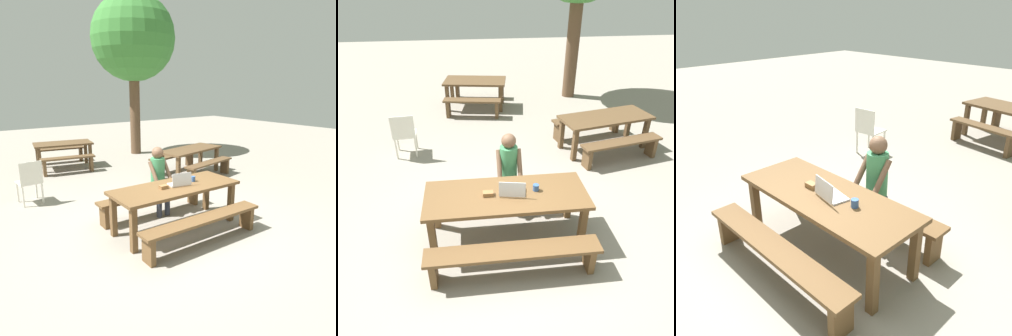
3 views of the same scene
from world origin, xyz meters
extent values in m
plane|color=gray|center=(0.00, 0.00, 0.00)|extent=(30.00, 30.00, 0.00)
cube|color=brown|center=(0.00, 0.00, 0.72)|extent=(2.17, 0.85, 0.05)
cube|color=brown|center=(-0.99, -0.32, 0.35)|extent=(0.09, 0.09, 0.69)
cube|color=brown|center=(0.99, -0.32, 0.35)|extent=(0.09, 0.09, 0.69)
cube|color=brown|center=(-0.99, 0.32, 0.35)|extent=(0.09, 0.09, 0.69)
cube|color=brown|center=(0.99, 0.32, 0.35)|extent=(0.09, 0.09, 0.69)
cube|color=brown|center=(0.00, -0.71, 0.41)|extent=(2.15, 0.30, 0.05)
cube|color=brown|center=(-0.97, -0.71, 0.19)|extent=(0.08, 0.24, 0.38)
cube|color=brown|center=(0.97, -0.71, 0.19)|extent=(0.08, 0.24, 0.38)
cube|color=brown|center=(0.00, 0.71, 0.41)|extent=(2.15, 0.30, 0.05)
cube|color=brown|center=(-0.97, 0.71, 0.19)|extent=(0.08, 0.24, 0.38)
cube|color=brown|center=(0.97, 0.71, 0.19)|extent=(0.08, 0.24, 0.38)
cube|color=silver|center=(0.09, 0.02, 0.75)|extent=(0.38, 0.27, 0.02)
cube|color=silver|center=(0.07, -0.09, 0.87)|extent=(0.35, 0.10, 0.21)
cube|color=black|center=(0.07, -0.08, 0.87)|extent=(0.32, 0.08, 0.19)
cube|color=olive|center=(-0.24, -0.01, 0.77)|extent=(0.14, 0.09, 0.06)
cylinder|color=#335693|center=(0.41, 0.03, 0.79)|extent=(0.08, 0.08, 0.09)
cylinder|color=#333847|center=(0.03, 0.53, 0.21)|extent=(0.10, 0.10, 0.43)
cylinder|color=#333847|center=(0.21, 0.53, 0.21)|extent=(0.10, 0.10, 0.43)
cube|color=#333847|center=(0.12, 0.62, 0.47)|extent=(0.28, 0.28, 0.12)
cylinder|color=#3F8C59|center=(0.12, 0.71, 0.79)|extent=(0.26, 0.26, 0.56)
cylinder|color=brown|center=(-0.03, 0.61, 0.83)|extent=(0.07, 0.32, 0.41)
cylinder|color=brown|center=(0.27, 0.61, 0.83)|extent=(0.07, 0.32, 0.41)
sphere|color=brown|center=(0.12, 0.71, 1.17)|extent=(0.22, 0.22, 0.22)
cube|color=silver|center=(-1.72, 2.69, 0.44)|extent=(0.48, 0.48, 0.02)
cube|color=silver|center=(-1.71, 2.48, 0.68)|extent=(0.44, 0.06, 0.45)
cylinder|color=silver|center=(-1.55, 2.90, 0.22)|extent=(0.04, 0.04, 0.43)
cylinder|color=silver|center=(-1.93, 2.87, 0.22)|extent=(0.04, 0.04, 0.43)
cylinder|color=silver|center=(-1.52, 2.52, 0.22)|extent=(0.04, 0.04, 0.43)
cylinder|color=silver|center=(-1.90, 2.49, 0.22)|extent=(0.04, 0.04, 0.43)
cube|color=brown|center=(-0.21, 5.20, 0.72)|extent=(1.71, 1.09, 0.05)
cube|color=brown|center=(-0.95, 4.99, 0.35)|extent=(0.10, 0.10, 0.69)
cube|color=brown|center=(-0.85, 5.63, 0.35)|extent=(0.10, 0.10, 0.69)
cube|color=brown|center=(-0.32, 4.49, 0.44)|extent=(1.47, 0.53, 0.05)
cube|color=brown|center=(-0.93, 4.59, 0.21)|extent=(0.12, 0.25, 0.42)
cube|color=brown|center=(0.29, 4.39, 0.21)|extent=(0.12, 0.25, 0.42)
cube|color=brown|center=(-0.70, 6.01, 0.21)|extent=(0.12, 0.25, 0.42)
camera|label=1|loc=(-3.01, -4.03, 2.35)|focal=34.11mm
camera|label=2|loc=(-0.44, -3.59, 3.35)|focal=35.80mm
camera|label=3|loc=(2.59, -2.25, 2.62)|focal=37.99mm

